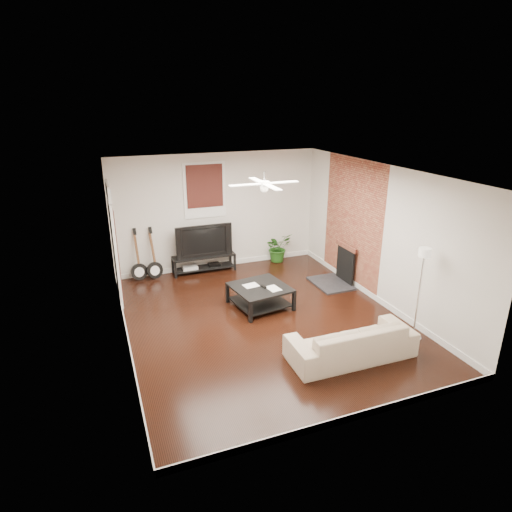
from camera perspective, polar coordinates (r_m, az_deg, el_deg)
The scene contains 14 objects.
room at distance 7.78m, azimuth 1.05°, elevation 0.79°, with size 5.01×6.01×2.81m.
brick_accent at distance 9.75m, azimuth 12.53°, elevation 4.29°, with size 0.02×2.20×2.80m, color brown.
fireplace at distance 9.89m, azimuth 10.73°, elevation -1.10°, with size 0.80×1.10×0.92m, color black.
window_back at distance 10.29m, azimuth -6.76°, elevation 8.58°, with size 1.00×0.06×1.30m, color #37100F.
door_left at distance 9.13m, azimuth -18.09°, elevation 1.71°, with size 0.08×1.00×2.50m, color white.
tv_stand at distance 10.56m, azimuth -6.86°, elevation -0.97°, with size 1.50×0.40×0.42m, color black.
tv at distance 10.38m, azimuth -7.02°, elevation 2.16°, with size 1.35×0.18×0.78m, color black.
coffee_table at distance 8.74m, azimuth 0.54°, elevation -5.34°, with size 1.04×1.04×0.44m, color black.
sofa at distance 7.25m, azimuth 12.41°, elevation -10.81°, with size 2.06×0.81×0.60m, color tan.
floor_lamp at distance 7.84m, azimuth 20.65°, elevation -4.80°, with size 0.28×0.28×1.68m, color silver, non-canonical shape.
potted_plant at distance 11.14m, azimuth 2.88°, elevation 1.15°, with size 0.66×0.58×0.74m, color #215518.
guitar_left at distance 10.16m, azimuth -15.32°, elevation 0.06°, with size 0.38×0.27×1.24m, color black, non-canonical shape.
guitar_right at distance 10.16m, azimuth -13.35°, elevation 0.25°, with size 0.38×0.27×1.24m, color black, non-canonical shape.
ceiling_fan at distance 7.47m, azimuth 1.11°, elevation 9.51°, with size 1.24×1.24×0.32m, color white, non-canonical shape.
Camera 1 is at (-2.76, -6.81, 3.95)m, focal length 30.39 mm.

